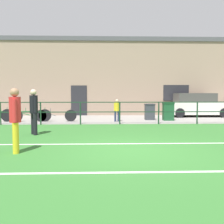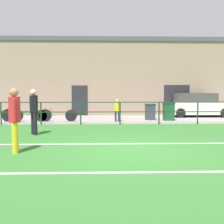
% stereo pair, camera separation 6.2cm
% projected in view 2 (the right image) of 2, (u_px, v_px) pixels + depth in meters
% --- Properties ---
extents(ground, '(60.00, 44.00, 0.04)m').
position_uv_depth(ground, '(133.00, 151.00, 7.35)').
color(ground, '#33702D').
extents(field_line_touchline, '(36.00, 0.11, 0.00)m').
position_uv_depth(field_line_touchline, '(129.00, 144.00, 8.28)').
color(field_line_touchline, white).
rests_on(field_line_touchline, ground).
extents(field_line_hash, '(36.00, 0.11, 0.00)m').
position_uv_depth(field_line_hash, '(143.00, 172.00, 5.32)').
color(field_line_hash, white).
rests_on(field_line_hash, ground).
extents(pavement_strip, '(48.00, 5.00, 0.02)m').
position_uv_depth(pavement_strip, '(118.00, 119.00, 15.82)').
color(pavement_strip, gray).
rests_on(pavement_strip, ground).
extents(perimeter_fence, '(36.07, 0.07, 1.15)m').
position_uv_depth(perimeter_fence, '(120.00, 110.00, 13.27)').
color(perimeter_fence, '#193823').
rests_on(perimeter_fence, ground).
extents(clubhouse_facade, '(28.00, 2.56, 5.46)m').
position_uv_depth(clubhouse_facade, '(115.00, 77.00, 19.30)').
color(clubhouse_facade, gray).
rests_on(clubhouse_facade, ground).
extents(player_goalkeeper, '(0.31, 0.42, 1.75)m').
position_uv_depth(player_goalkeeper, '(34.00, 109.00, 10.00)').
color(player_goalkeeper, black).
rests_on(player_goalkeeper, ground).
extents(player_striker, '(0.31, 0.47, 1.75)m').
position_uv_depth(player_striker, '(15.00, 116.00, 7.01)').
color(player_striker, gold).
rests_on(player_striker, ground).
extents(spectator_child, '(0.33, 0.22, 1.23)m').
position_uv_depth(spectator_child, '(117.00, 109.00, 14.34)').
color(spectator_child, '#232D4C').
rests_on(spectator_child, pavement_strip).
extents(parked_car_red, '(4.20, 1.85, 1.55)m').
position_uv_depth(parked_car_red, '(197.00, 105.00, 17.37)').
color(parked_car_red, silver).
rests_on(parked_car_red, pavement_strip).
extents(bicycle_parked_0, '(2.24, 0.04, 0.77)m').
position_uv_depth(bicycle_parked_0, '(31.00, 115.00, 14.35)').
color(bicycle_parked_0, black).
rests_on(bicycle_parked_0, pavement_strip).
extents(bicycle_parked_1, '(2.28, 0.04, 0.74)m').
position_uv_depth(bicycle_parked_1, '(56.00, 115.00, 14.39)').
color(bicycle_parked_1, black).
rests_on(bicycle_parked_1, pavement_strip).
extents(trash_bin_0, '(0.61, 0.52, 1.03)m').
position_uv_depth(trash_bin_0, '(169.00, 111.00, 14.94)').
color(trash_bin_0, '#194C28').
rests_on(trash_bin_0, pavement_strip).
extents(trash_bin_1, '(0.57, 0.49, 0.94)m').
position_uv_depth(trash_bin_1, '(150.00, 112.00, 15.29)').
color(trash_bin_1, '#33383D').
rests_on(trash_bin_1, pavement_strip).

